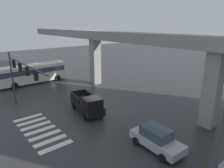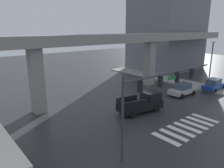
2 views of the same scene
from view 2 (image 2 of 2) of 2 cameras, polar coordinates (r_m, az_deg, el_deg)
The scene contains 10 objects.
ground_plane at distance 24.67m, azimuth 6.89°, elevation -6.53°, with size 120.00×120.00×0.00m, color #2D2D30.
crosswalk_stripes at distance 21.20m, azimuth 19.72°, elevation -11.01°, with size 7.15×2.80×0.01m.
elevated_overpass at distance 27.62m, azimuth -2.11°, elevation 11.04°, with size 58.98×2.42×8.22m.
sidewalk_east at distance 37.00m, azimuth 20.18°, elevation 0.02°, with size 4.00×36.00×0.15m, color gray.
pickup_truck at distance 23.43m, azimuth 8.22°, elevation -5.16°, with size 5.34×2.71×2.08m.
sedan_blue at distance 34.81m, azimuth 25.82°, elevation -0.13°, with size 4.38×2.12×1.72m.
sedan_silver at distance 30.53m, azimuth 18.59°, elevation -1.33°, with size 4.39×2.13×1.72m.
traffic_signal_mast at distance 16.10m, azimuth 12.55°, elevation -0.84°, with size 10.89×0.32×6.20m.
street_lamp_near_corner at distance 33.45m, azimuth 25.30°, elevation 5.87°, with size 0.44×0.70×7.24m.
fire_hydrant at distance 35.24m, azimuth 19.84°, elevation -0.06°, with size 0.24×0.24×0.85m.
Camera 2 is at (-16.85, -15.65, 8.91)m, focal length 33.74 mm.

